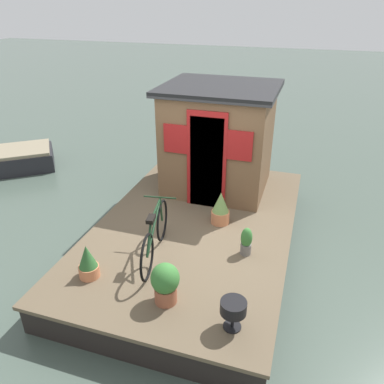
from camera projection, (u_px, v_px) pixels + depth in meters
name	position (u px, v px, depth m)	size (l,w,h in m)	color
ground_plane	(195.00, 247.00, 6.80)	(60.00, 60.00, 0.00)	#47564C
houseboat_deck	(195.00, 235.00, 6.69)	(5.24, 3.24, 0.51)	brown
houseboat_cabin	(219.00, 138.00, 7.37)	(1.91, 2.11, 2.05)	brown
bicycle	(155.00, 235.00, 5.56)	(1.61, 0.50, 0.80)	black
potted_plant_sage	(246.00, 241.00, 5.68)	(0.17, 0.17, 0.46)	slate
potted_plant_thyme	(88.00, 262.00, 5.21)	(0.29, 0.29, 0.51)	#C6754C
potted_plant_ivy	(221.00, 209.00, 6.45)	(0.32, 0.32, 0.58)	#C6754C
potted_plant_basil	(165.00, 283.00, 4.75)	(0.37, 0.37, 0.57)	#935138
charcoal_grill	(233.00, 309.00, 4.37)	(0.31, 0.31, 0.39)	black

